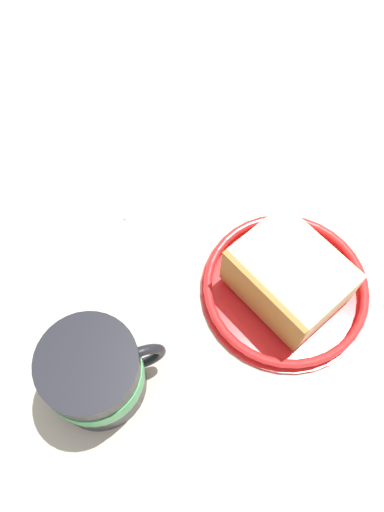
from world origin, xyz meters
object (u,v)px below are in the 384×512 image
cake_slice (288,278)px  teaspoon (173,165)px  small_plate (285,288)px  tea_mug (95,373)px

cake_slice → teaspoon: bearing=-80.2°
small_plate → tea_mug: (21.28, 0.71, 3.66)cm
cake_slice → tea_mug: tea_mug is taller
teaspoon → cake_slice: bearing=99.8°
tea_mug → teaspoon: (-17.51, -20.91, -4.21)cm
tea_mug → cake_slice: bearing=-178.3°
teaspoon → small_plate: bearing=100.6°
tea_mug → teaspoon: tea_mug is taller
small_plate → teaspoon: (3.77, -20.21, -0.54)cm
small_plate → teaspoon: size_ratio=1.48×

